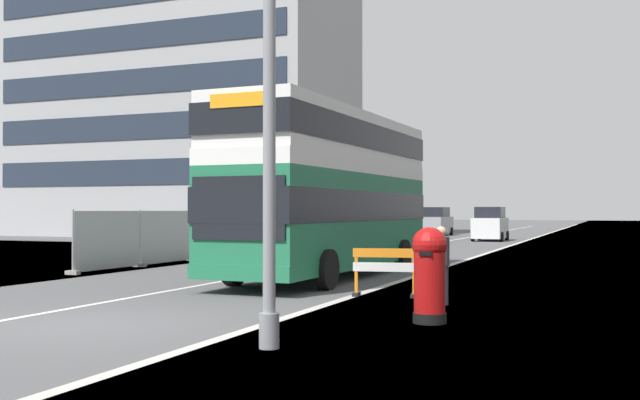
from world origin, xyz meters
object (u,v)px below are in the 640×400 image
at_px(double_decker_bus, 330,190).
at_px(car_oncoming_near, 373,228).
at_px(car_receding_mid, 490,225).
at_px(red_pillar_postbox, 429,270).
at_px(lamppost_foreground, 269,46).
at_px(roadworks_barrier, 385,267).
at_px(pedestrian_at_kerb, 441,265).
at_px(car_receding_far, 436,222).

xyz_separation_m(double_decker_bus, car_oncoming_near, (-5.11, 19.86, -1.58)).
bearing_deg(car_receding_mid, red_pillar_postbox, -82.49).
relative_size(lamppost_foreground, roadworks_barrier, 6.01).
xyz_separation_m(double_decker_bus, car_receding_mid, (0.17, 27.76, -1.52)).
bearing_deg(car_receding_mid, lamppost_foreground, -85.35).
relative_size(red_pillar_postbox, pedestrian_at_kerb, 1.02).
bearing_deg(red_pillar_postbox, car_receding_far, 103.02).
relative_size(lamppost_foreground, pedestrian_at_kerb, 5.58).
xyz_separation_m(double_decker_bus, roadworks_barrier, (2.98, -4.23, -1.87)).
bearing_deg(double_decker_bus, red_pillar_postbox, -57.88).
bearing_deg(lamppost_foreground, car_receding_mid, 94.65).
distance_m(roadworks_barrier, pedestrian_at_kerb, 1.77).
height_order(lamppost_foreground, car_oncoming_near, lamppost_foreground).
height_order(red_pillar_postbox, roadworks_barrier, red_pillar_postbox).
relative_size(car_oncoming_near, pedestrian_at_kerb, 2.45).
bearing_deg(car_receding_mid, car_receding_far, 122.66).
relative_size(red_pillar_postbox, car_receding_mid, 0.43).
bearing_deg(lamppost_foreground, red_pillar_postbox, 64.20).
bearing_deg(red_pillar_postbox, car_oncoming_near, 109.85).
xyz_separation_m(lamppost_foreground, car_receding_far, (-8.66, 47.26, -3.26)).
height_order(double_decker_bus, roadworks_barrier, double_decker_bus).
bearing_deg(car_oncoming_near, roadworks_barrier, -71.45).
bearing_deg(car_oncoming_near, pedestrian_at_kerb, -69.04).
bearing_deg(roadworks_barrier, red_pillar_postbox, -61.79).
relative_size(car_receding_far, pedestrian_at_kerb, 2.77).
relative_size(double_decker_bus, car_oncoming_near, 2.80).
relative_size(double_decker_bus, red_pillar_postbox, 6.68).
bearing_deg(double_decker_bus, pedestrian_at_kerb, -49.10).
bearing_deg(red_pillar_postbox, lamppost_foreground, -115.80).
bearing_deg(lamppost_foreground, pedestrian_at_kerb, 78.52).
distance_m(double_decker_bus, red_pillar_postbox, 9.26).
xyz_separation_m(red_pillar_postbox, car_oncoming_near, (-9.96, 27.58, 0.05)).
distance_m(car_receding_mid, pedestrian_at_kerb, 33.20).
height_order(double_decker_bus, pedestrian_at_kerb, double_decker_bus).
distance_m(lamppost_foreground, pedestrian_at_kerb, 6.80).
relative_size(car_receding_mid, car_receding_far, 0.85).
height_order(red_pillar_postbox, car_oncoming_near, car_oncoming_near).
relative_size(lamppost_foreground, car_oncoming_near, 2.28).
bearing_deg(pedestrian_at_kerb, red_pillar_postbox, -81.70).
relative_size(lamppost_foreground, red_pillar_postbox, 5.45).
xyz_separation_m(red_pillar_postbox, pedestrian_at_kerb, (-0.37, 2.56, -0.10)).
xyz_separation_m(lamppost_foreground, roadworks_barrier, (-0.33, 6.67, -3.62)).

